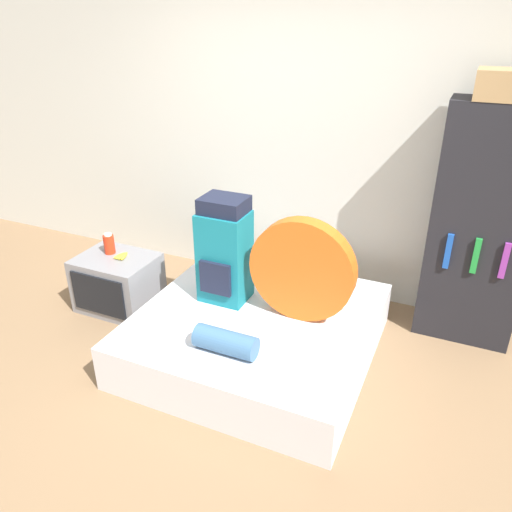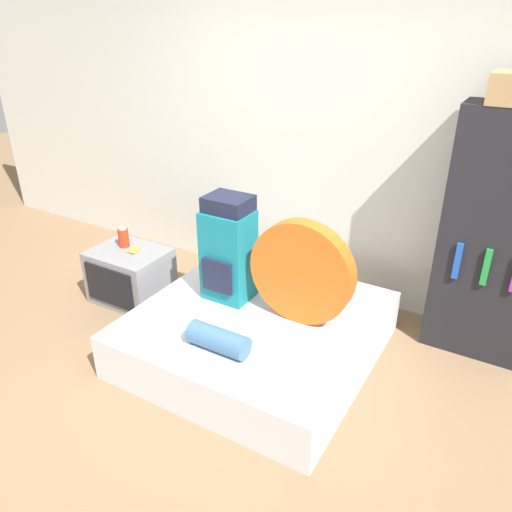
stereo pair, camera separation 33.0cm
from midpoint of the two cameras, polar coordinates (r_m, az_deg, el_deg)
The scene contains 11 objects.
ground_plane at distance 3.31m, azimuth -9.42°, elevation -16.86°, with size 16.00×16.00×0.00m, color #846647.
wall_back at distance 4.14m, azimuth 3.10°, elevation 13.09°, with size 8.00×0.05×2.60m.
bed at distance 3.61m, azimuth -2.54°, elevation -8.86°, with size 1.59×1.60×0.33m.
backpack at distance 3.55m, azimuth -6.29°, elevation 0.46°, with size 0.34×0.31×0.78m.
tent_bag at distance 3.31m, azimuth 2.48°, elevation -1.67°, with size 0.72×0.12×0.72m.
sleeping_roll at distance 3.14m, azimuth -6.55°, elevation -9.82°, with size 0.40×0.15×0.15m.
television at distance 4.30m, azimuth -17.65°, elevation -2.98°, with size 0.62×0.50×0.46m.
canister at distance 4.27m, azimuth -18.60°, elevation 1.28°, with size 0.09×0.09×0.17m.
banana_bunch at distance 4.19m, azimuth -17.24°, elevation -0.03°, with size 0.10×0.13×0.03m.
bookshelf at distance 3.76m, azimuth 22.06°, elevation 2.88°, with size 0.67×0.35×1.74m.
cardboard_box at distance 3.51m, azimuth 23.73°, elevation 17.50°, with size 0.29×0.29×0.18m.
Camera 1 is at (1.29, -2.03, 2.25)m, focal length 35.00 mm.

